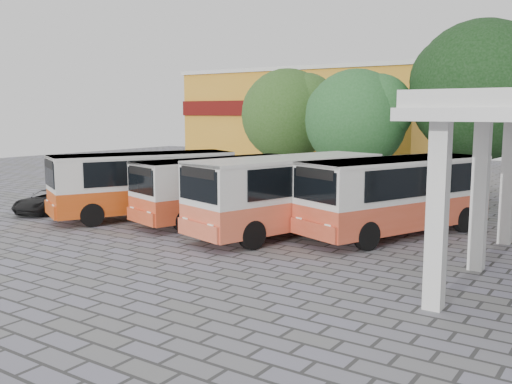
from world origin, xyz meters
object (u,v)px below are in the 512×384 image
Objects in this scene: bus_far_left at (143,181)px; bus_far_right at (397,191)px; parked_car at (50,201)px; bus_centre_left at (220,185)px; bus_centre_right at (288,190)px.

bus_far_right reaches higher than bus_far_left.
parked_car is at bearing -143.18° from bus_far_right.
bus_centre_left is at bearing 45.62° from bus_far_left.
bus_centre_left is 7.79m from bus_far_right.
parked_car is (-4.84, -1.62, -1.18)m from bus_far_left.
parked_car is at bearing -144.49° from bus_centre_left.
bus_far_left is at bearing -144.56° from bus_far_right.
parked_car is (-16.05, -4.42, -1.23)m from bus_far_right.
bus_centre_left is at bearing 4.40° from parked_car.
parked_car is (-8.42, -2.83, -1.09)m from bus_centre_left.
bus_centre_right is at bearing 31.67° from bus_far_left.
bus_centre_right is 1.00× the size of bus_far_right.
bus_centre_left is at bearing -146.80° from bus_far_right.
bus_centre_left is 8.95m from parked_car.
bus_far_right reaches higher than parked_car.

